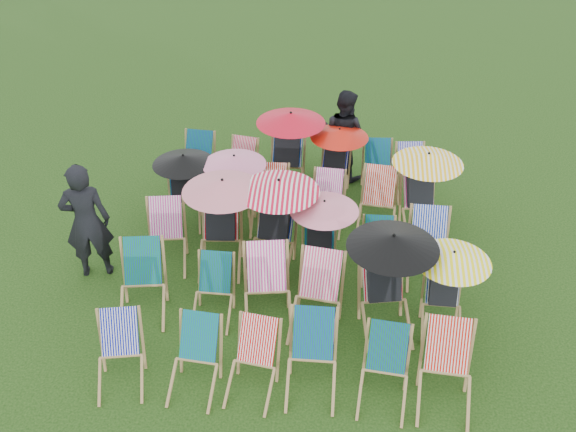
# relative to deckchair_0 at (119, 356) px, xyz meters

# --- Properties ---
(ground) EXTENTS (100.00, 100.00, 0.00)m
(ground) POSITION_rel_deckchair_0_xyz_m (2.02, 2.31, -0.44)
(ground) COLOR black
(ground) RESTS_ON ground
(deckchair_0) EXTENTS (0.71, 0.89, 0.87)m
(deckchair_0) POSITION_rel_deckchair_0_xyz_m (0.00, 0.00, 0.00)
(deckchair_0) COLOR olive
(deckchair_0) RESTS_ON ground
(deckchair_1) EXTENTS (0.67, 0.87, 0.88)m
(deckchair_1) POSITION_rel_deckchair_0_xyz_m (0.93, -0.01, 0.00)
(deckchair_1) COLOR olive
(deckchair_1) RESTS_ON ground
(deckchair_2) EXTENTS (0.71, 0.89, 0.87)m
(deckchair_2) POSITION_rel_deckchair_0_xyz_m (1.65, 0.00, 0.00)
(deckchair_2) COLOR olive
(deckchair_2) RESTS_ON ground
(deckchair_3) EXTENTS (0.64, 0.89, 0.96)m
(deckchair_3) POSITION_rel_deckchair_0_xyz_m (2.36, 0.08, 0.04)
(deckchair_3) COLOR olive
(deckchair_3) RESTS_ON ground
(deckchair_4) EXTENTS (0.69, 0.89, 0.90)m
(deckchair_4) POSITION_rel_deckchair_0_xyz_m (3.24, -0.02, 0.01)
(deckchair_4) COLOR olive
(deckchair_4) RESTS_ON ground
(deckchair_5) EXTENTS (0.73, 0.96, 0.98)m
(deckchair_5) POSITION_rel_deckchair_0_xyz_m (3.96, -0.01, 0.05)
(deckchair_5) COLOR olive
(deckchair_5) RESTS_ON ground
(deckchair_6) EXTENTS (0.77, 0.99, 0.99)m
(deckchair_6) POSITION_rel_deckchair_0_xyz_m (-0.05, 1.26, 0.06)
(deckchair_6) COLOR olive
(deckchair_6) RESTS_ON ground
(deckchair_7) EXTENTS (0.59, 0.80, 0.84)m
(deckchair_7) POSITION_rel_deckchair_0_xyz_m (0.94, 1.26, -0.01)
(deckchair_7) COLOR olive
(deckchair_7) RESTS_ON ground
(deckchair_8) EXTENTS (0.80, 1.02, 1.02)m
(deckchair_8) POSITION_rel_deckchair_0_xyz_m (1.70, 1.24, 0.07)
(deckchair_8) COLOR olive
(deckchair_8) RESTS_ON ground
(deckchair_9) EXTENTS (0.80, 1.02, 1.01)m
(deckchair_9) POSITION_rel_deckchair_0_xyz_m (2.37, 1.16, 0.07)
(deckchair_9) COLOR olive
(deckchair_9) RESTS_ON ground
(deckchair_10) EXTENTS (1.21, 1.32, 1.44)m
(deckchair_10) POSITION_rel_deckchair_0_xyz_m (3.30, 1.27, 0.32)
(deckchair_10) COLOR olive
(deckchair_10) RESTS_ON ground
(deckchair_11) EXTENTS (1.01, 1.05, 1.20)m
(deckchair_11) POSITION_rel_deckchair_0_xyz_m (4.09, 1.32, 0.20)
(deckchair_11) COLOR olive
(deckchair_11) RESTS_ON ground
(deckchair_12) EXTENTS (0.75, 0.95, 0.95)m
(deckchair_12) POSITION_rel_deckchair_0_xyz_m (0.02, 2.38, 0.04)
(deckchair_12) COLOR olive
(deckchair_12) RESTS_ON ground
(deckchair_13) EXTENTS (1.20, 1.27, 1.43)m
(deckchair_13) POSITION_rel_deckchair_0_xyz_m (0.87, 2.45, 0.32)
(deckchair_13) COLOR olive
(deckchair_13) RESTS_ON ground
(deckchair_14) EXTENTS (1.21, 1.29, 1.44)m
(deckchair_14) POSITION_rel_deckchair_0_xyz_m (1.67, 2.50, 0.32)
(deckchair_14) COLOR olive
(deckchair_14) RESTS_ON ground
(deckchair_15) EXTENTS (1.02, 1.07, 1.21)m
(deckchair_15) POSITION_rel_deckchair_0_xyz_m (2.38, 2.35, 0.20)
(deckchair_15) COLOR olive
(deckchair_15) RESTS_ON ground
(deckchair_16) EXTENTS (0.55, 0.76, 0.82)m
(deckchair_16) POSITION_rel_deckchair_0_xyz_m (3.25, 2.37, -0.03)
(deckchair_16) COLOR olive
(deckchair_16) RESTS_ON ground
(deckchair_17) EXTENTS (0.68, 0.93, 0.98)m
(deckchair_17) POSITION_rel_deckchair_0_xyz_m (3.99, 2.37, 0.05)
(deckchair_17) COLOR olive
(deckchair_17) RESTS_ON ground
(deckchair_18) EXTENTS (1.02, 1.10, 1.21)m
(deckchair_18) POSITION_rel_deckchair_0_xyz_m (0.06, 3.52, 0.20)
(deckchair_18) COLOR olive
(deckchair_18) RESTS_ON ground
(deckchair_19) EXTENTS (1.04, 1.13, 1.23)m
(deckchair_19) POSITION_rel_deckchair_0_xyz_m (0.90, 3.52, 0.21)
(deckchair_19) COLOR olive
(deckchair_19) RESTS_ON ground
(deckchair_20) EXTENTS (0.64, 0.89, 0.96)m
(deckchair_20) POSITION_rel_deckchair_0_xyz_m (1.50, 3.49, 0.04)
(deckchair_20) COLOR olive
(deckchair_20) RESTS_ON ground
(deckchair_21) EXTENTS (0.65, 0.86, 0.88)m
(deckchair_21) POSITION_rel_deckchair_0_xyz_m (2.44, 3.56, 0.00)
(deckchair_21) COLOR olive
(deckchair_21) RESTS_ON ground
(deckchair_22) EXTENTS (0.74, 0.96, 0.96)m
(deckchair_22) POSITION_rel_deckchair_0_xyz_m (3.28, 3.55, 0.05)
(deckchair_22) COLOR olive
(deckchair_22) RESTS_ON ground
(deckchair_23) EXTENTS (1.13, 1.23, 1.35)m
(deckchair_23) POSITION_rel_deckchair_0_xyz_m (3.99, 3.62, 0.27)
(deckchair_23) COLOR olive
(deckchair_23) RESTS_ON ground
(deckchair_24) EXTENTS (0.70, 0.91, 0.93)m
(deckchair_24) POSITION_rel_deckchair_0_xyz_m (0.03, 4.63, 0.03)
(deckchair_24) COLOR olive
(deckchair_24) RESTS_ON ground
(deckchair_25) EXTENTS (0.69, 0.86, 0.84)m
(deckchair_25) POSITION_rel_deckchair_0_xyz_m (0.83, 4.67, -0.02)
(deckchair_25) COLOR olive
(deckchair_25) RESTS_ON ground
(deckchair_26) EXTENTS (1.21, 1.27, 1.44)m
(deckchair_26) POSITION_rel_deckchair_0_xyz_m (1.70, 4.71, 0.32)
(deckchair_26) COLOR olive
(deckchair_26) RESTS_ON ground
(deckchair_27) EXTENTS (1.02, 1.08, 1.21)m
(deckchair_27) POSITION_rel_deckchair_0_xyz_m (2.55, 4.64, 0.20)
(deckchair_27) COLOR olive
(deckchair_27) RESTS_ON ground
(deckchair_28) EXTENTS (0.61, 0.83, 0.87)m
(deckchair_28) POSITION_rel_deckchair_0_xyz_m (3.33, 4.71, -0.00)
(deckchair_28) COLOR olive
(deckchair_28) RESTS_ON ground
(deckchair_29) EXTENTS (0.64, 0.84, 0.86)m
(deckchair_29) POSITION_rel_deckchair_0_xyz_m (3.92, 4.65, -0.01)
(deckchair_29) COLOR olive
(deckchair_29) RESTS_ON ground
(person_left) EXTENTS (0.78, 0.62, 1.89)m
(person_left) POSITION_rel_deckchair_0_xyz_m (-1.02, 2.04, 0.51)
(person_left) COLOR black
(person_left) RESTS_ON ground
(person_rear) EXTENTS (1.05, 0.99, 1.71)m
(person_rear) POSITION_rel_deckchair_0_xyz_m (2.69, 5.22, 0.42)
(person_rear) COLOR black
(person_rear) RESTS_ON ground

